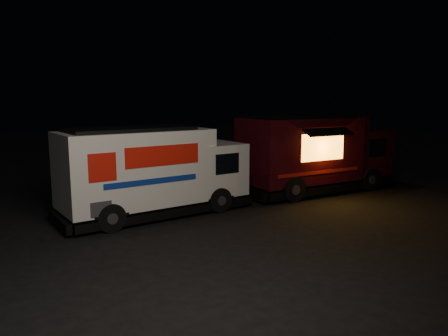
% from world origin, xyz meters
% --- Properties ---
extents(ground, '(80.00, 80.00, 0.00)m').
position_xyz_m(ground, '(0.00, 0.00, 0.00)').
color(ground, black).
rests_on(ground, ground).
extents(white_truck, '(6.09, 2.10, 2.76)m').
position_xyz_m(white_truck, '(-0.24, 2.93, 1.38)').
color(white_truck, silver).
rests_on(white_truck, ground).
extents(red_truck, '(6.63, 2.98, 2.99)m').
position_xyz_m(red_truck, '(6.43, 2.53, 1.50)').
color(red_truck, '#3A0A10').
rests_on(red_truck, ground).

